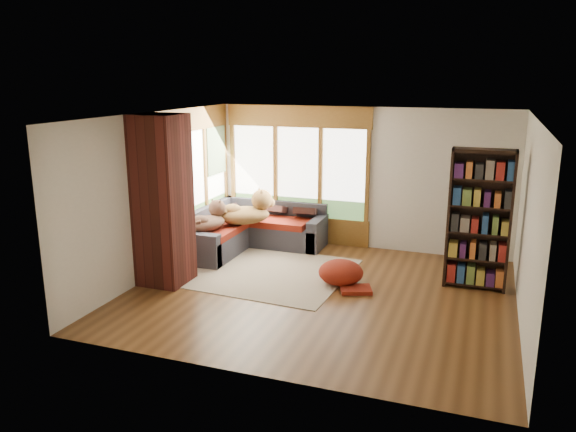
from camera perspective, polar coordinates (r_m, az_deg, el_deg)
The scene contains 17 objects.
floor at distance 8.43m, azimuth 3.26°, elevation -7.81°, with size 5.50×5.50×0.00m, color #4E2F15.
ceiling at distance 7.84m, azimuth 3.52°, elevation 10.10°, with size 5.50×5.50×0.00m, color white.
wall_back at distance 10.41m, azimuth 7.30°, elevation 3.81°, with size 5.50×0.04×2.60m, color silver.
wall_front at distance 5.77m, azimuth -3.70°, elevation -4.60°, with size 5.50×0.04×2.60m, color silver.
wall_left at distance 9.18m, azimuth -13.32°, elevation 2.14°, with size 0.04×5.00×2.60m, color silver.
wall_right at distance 7.75m, azimuth 23.27°, elevation -0.84°, with size 0.04×5.00×2.60m, color silver.
windows_back at distance 10.69m, azimuth 0.98°, elevation 4.46°, with size 2.82×0.10×1.90m.
windows_left at distance 10.16m, azimuth -9.53°, elevation 3.75°, with size 0.10×2.62×1.90m.
roller_blind at distance 10.81m, azimuth -7.33°, elevation 6.60°, with size 0.03×0.72×0.90m, color #6A885F.
brick_chimney at distance 8.71m, azimuth -12.63°, elevation 1.53°, with size 0.70×0.70×2.60m, color #471914.
sectional_sofa at distance 10.49m, azimuth -4.32°, elevation -1.63°, with size 2.20×2.20×0.80m.
area_rug at distance 9.38m, azimuth -3.54°, elevation -5.47°, with size 3.08×2.36×0.01m, color beige.
bookshelf at distance 8.79m, azimuth 18.83°, elevation -0.39°, with size 0.91×0.30×2.12m.
pouf at distance 8.74m, azimuth 5.39°, elevation -5.65°, with size 0.69×0.69×0.38m, color maroon.
dog_tan at distance 10.15m, azimuth -4.09°, elevation 0.79°, with size 1.11×1.02×0.54m.
dog_brindle at distance 9.83m, azimuth -7.98°, elevation -0.10°, with size 0.65×0.87×0.43m.
throw_pillows at distance 10.39m, azimuth -3.79°, elevation 0.82°, with size 1.98×1.68×0.45m.
Camera 1 is at (2.20, -7.51, 3.16)m, focal length 35.00 mm.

